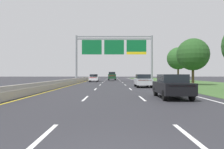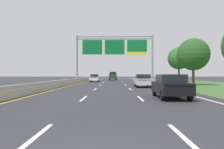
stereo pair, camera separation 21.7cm
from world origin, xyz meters
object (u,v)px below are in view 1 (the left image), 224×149
object	(u,v)px
car_white_left_lane_sedan	(94,78)
roadside_tree_far	(178,58)
overhead_sign_gantry	(114,49)
car_silver_right_lane_sedan	(143,80)
pickup_truck_darkgreen	(112,76)
roadside_tree_mid	(193,54)
car_black_right_lane_sedan	(172,86)

from	to	relation	value
car_white_left_lane_sedan	roadside_tree_far	distance (m)	18.01
overhead_sign_gantry	roadside_tree_far	world-z (taller)	overhead_sign_gantry
car_silver_right_lane_sedan	car_white_left_lane_sedan	world-z (taller)	same
roadside_tree_far	pickup_truck_darkgreen	bearing A→B (deg)	136.76
roadside_tree_mid	car_black_right_lane_sedan	bearing A→B (deg)	-114.11
car_black_right_lane_sedan	car_white_left_lane_sedan	xyz separation A→B (m)	(-7.76, 31.66, 0.00)
car_white_left_lane_sedan	car_silver_right_lane_sedan	bearing A→B (deg)	-159.81
pickup_truck_darkgreen	roadside_tree_mid	xyz separation A→B (m)	(11.65, -27.04, 3.34)
car_white_left_lane_sedan	roadside_tree_far	bearing A→B (deg)	-92.38
pickup_truck_darkgreen	car_silver_right_lane_sedan	bearing A→B (deg)	-173.64
pickup_truck_darkgreen	car_black_right_lane_sedan	xyz separation A→B (m)	(3.95, -44.24, -0.26)
car_silver_right_lane_sedan	car_white_left_lane_sedan	xyz separation A→B (m)	(-7.57, 19.30, 0.00)
overhead_sign_gantry	roadside_tree_mid	bearing A→B (deg)	-44.77
car_silver_right_lane_sedan	pickup_truck_darkgreen	bearing A→B (deg)	7.72
car_black_right_lane_sedan	roadside_tree_mid	distance (m)	19.19
car_silver_right_lane_sedan	roadside_tree_mid	distance (m)	9.93
overhead_sign_gantry	roadside_tree_far	bearing A→B (deg)	12.49
car_black_right_lane_sedan	car_white_left_lane_sedan	distance (m)	32.60
roadside_tree_mid	roadside_tree_far	distance (m)	14.27
pickup_truck_darkgreen	car_silver_right_lane_sedan	xyz separation A→B (m)	(3.77, -31.87, -0.26)
car_white_left_lane_sedan	roadside_tree_far	size ratio (longest dim) A/B	0.62
overhead_sign_gantry	car_silver_right_lane_sedan	bearing A→B (deg)	-78.15
overhead_sign_gantry	car_white_left_lane_sedan	xyz separation A→B (m)	(-4.21, 3.31, -5.65)
car_silver_right_lane_sedan	roadside_tree_far	xyz separation A→B (m)	(9.98, 18.94, 4.04)
car_white_left_lane_sedan	car_black_right_lane_sedan	bearing A→B (deg)	-167.46
car_white_left_lane_sedan	roadside_tree_mid	world-z (taller)	roadside_tree_mid
car_white_left_lane_sedan	roadside_tree_mid	size ratio (longest dim) A/B	0.66
car_black_right_lane_sedan	car_silver_right_lane_sedan	xyz separation A→B (m)	(-0.19, 12.36, 0.00)
roadside_tree_mid	roadside_tree_far	xyz separation A→B (m)	(2.10, 14.11, 0.44)
pickup_truck_darkgreen	overhead_sign_gantry	bearing A→B (deg)	-178.90
car_silver_right_lane_sedan	roadside_tree_mid	size ratio (longest dim) A/B	0.66
overhead_sign_gantry	pickup_truck_darkgreen	size ratio (longest dim) A/B	2.78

